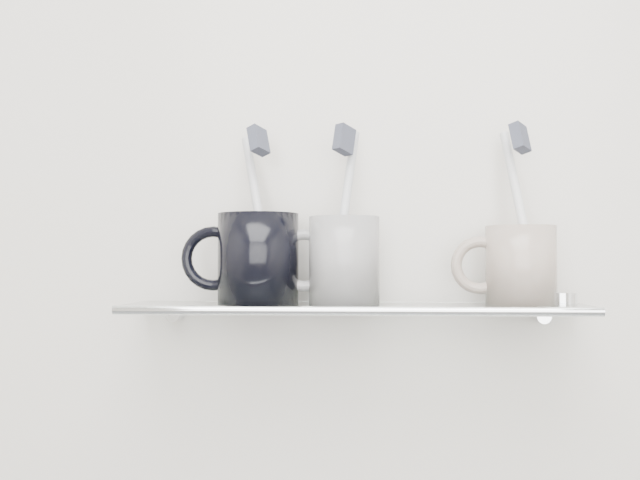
# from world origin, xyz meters

# --- Properties ---
(wall_back) EXTENTS (2.50, 0.00, 2.50)m
(wall_back) POSITION_xyz_m (0.00, 1.10, 1.25)
(wall_back) COLOR beige
(wall_back) RESTS_ON ground
(shelf_glass) EXTENTS (0.50, 0.12, 0.01)m
(shelf_glass) POSITION_xyz_m (0.00, 1.04, 1.10)
(shelf_glass) COLOR silver
(shelf_glass) RESTS_ON wall_back
(shelf_rail) EXTENTS (0.50, 0.01, 0.01)m
(shelf_rail) POSITION_xyz_m (0.00, 0.98, 1.10)
(shelf_rail) COLOR silver
(shelf_rail) RESTS_ON shelf_glass
(bracket_left) EXTENTS (0.02, 0.03, 0.02)m
(bracket_left) POSITION_xyz_m (-0.21, 1.09, 1.09)
(bracket_left) COLOR silver
(bracket_left) RESTS_ON wall_back
(bracket_right) EXTENTS (0.02, 0.03, 0.02)m
(bracket_right) POSITION_xyz_m (0.21, 1.09, 1.09)
(bracket_right) COLOR silver
(bracket_right) RESTS_ON wall_back
(mug_left) EXTENTS (0.09, 0.09, 0.10)m
(mug_left) POSITION_xyz_m (-0.11, 1.04, 1.15)
(mug_left) COLOR black
(mug_left) RESTS_ON shelf_glass
(mug_left_handle) EXTENTS (0.07, 0.01, 0.07)m
(mug_left_handle) POSITION_xyz_m (-0.16, 1.04, 1.15)
(mug_left_handle) COLOR black
(mug_left_handle) RESTS_ON mug_left
(toothbrush_left) EXTENTS (0.05, 0.08, 0.18)m
(toothbrush_left) POSITION_xyz_m (-0.11, 1.04, 1.20)
(toothbrush_left) COLOR #B8B8B8
(toothbrush_left) RESTS_ON mug_left
(bristles_left) EXTENTS (0.03, 0.03, 0.04)m
(bristles_left) POSITION_xyz_m (-0.11, 1.04, 1.28)
(bristles_left) COLOR #333744
(bristles_left) RESTS_ON toothbrush_left
(mug_center) EXTENTS (0.10, 0.10, 0.10)m
(mug_center) POSITION_xyz_m (-0.01, 1.04, 1.15)
(mug_center) COLOR silver
(mug_center) RESTS_ON shelf_glass
(mug_center_handle) EXTENTS (0.07, 0.01, 0.07)m
(mug_center_handle) POSITION_xyz_m (-0.06, 1.04, 1.15)
(mug_center_handle) COLOR silver
(mug_center_handle) RESTS_ON mug_center
(toothbrush_center) EXTENTS (0.04, 0.06, 0.19)m
(toothbrush_center) POSITION_xyz_m (-0.01, 1.04, 1.20)
(toothbrush_center) COLOR silver
(toothbrush_center) RESTS_ON mug_center
(bristles_center) EXTENTS (0.03, 0.03, 0.04)m
(bristles_center) POSITION_xyz_m (-0.01, 1.04, 1.28)
(bristles_center) COLOR #333744
(bristles_center) RESTS_ON toothbrush_center
(mug_right) EXTENTS (0.09, 0.09, 0.09)m
(mug_right) POSITION_xyz_m (0.18, 1.04, 1.14)
(mug_right) COLOR silver
(mug_right) RESTS_ON shelf_glass
(mug_right_handle) EXTENTS (0.06, 0.01, 0.06)m
(mug_right_handle) POSITION_xyz_m (0.14, 1.04, 1.14)
(mug_right_handle) COLOR silver
(mug_right_handle) RESTS_ON mug_right
(toothbrush_right) EXTENTS (0.04, 0.07, 0.18)m
(toothbrush_right) POSITION_xyz_m (0.18, 1.04, 1.20)
(toothbrush_right) COLOR silver
(toothbrush_right) RESTS_ON mug_right
(bristles_right) EXTENTS (0.03, 0.03, 0.04)m
(bristles_right) POSITION_xyz_m (0.18, 1.04, 1.28)
(bristles_right) COLOR #333744
(bristles_right) RESTS_ON toothbrush_right
(chrome_cap) EXTENTS (0.03, 0.03, 0.01)m
(chrome_cap) POSITION_xyz_m (0.22, 1.04, 1.11)
(chrome_cap) COLOR silver
(chrome_cap) RESTS_ON shelf_glass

